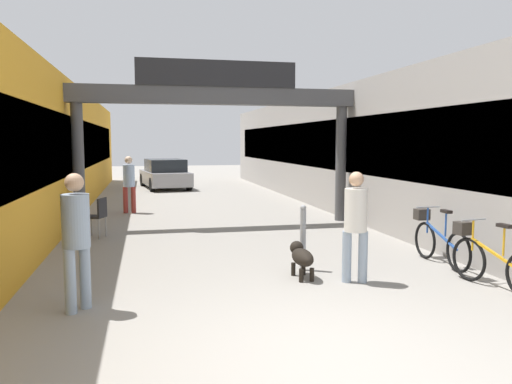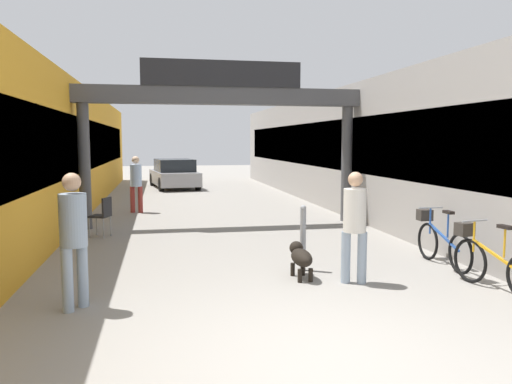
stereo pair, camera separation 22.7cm
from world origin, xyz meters
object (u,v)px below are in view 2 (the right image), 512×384
object	(u,v)px
bollard_post_metal	(303,237)
parked_car_silver	(174,174)
pedestrian_carrying_crate	(136,180)
cafe_chair_black_nearer	(103,213)
pedestrian_companion	(73,232)
pedestrian_with_dog	(355,220)
bicycle_blue_second	(440,240)
dog_on_leash	(300,257)
bicycle_orange_nearest	(491,260)

from	to	relation	value
bollard_post_metal	parked_car_silver	world-z (taller)	parked_car_silver
pedestrian_carrying_crate	parked_car_silver	xyz separation A→B (m)	(1.34, 7.83, -0.33)
pedestrian_carrying_crate	cafe_chair_black_nearer	distance (m)	3.89
cafe_chair_black_nearer	parked_car_silver	size ratio (longest dim) A/B	0.21
pedestrian_companion	pedestrian_carrying_crate	bearing A→B (deg)	87.61
pedestrian_with_dog	pedestrian_carrying_crate	distance (m)	9.06
bicycle_blue_second	bollard_post_metal	size ratio (longest dim) A/B	1.55
dog_on_leash	parked_car_silver	xyz separation A→B (m)	(-1.51, 15.72, 0.31)
pedestrian_with_dog	dog_on_leash	bearing A→B (deg)	148.60
pedestrian_with_dog	parked_car_silver	world-z (taller)	pedestrian_with_dog
bicycle_blue_second	pedestrian_with_dog	bearing A→B (deg)	-157.66
pedestrian_companion	bollard_post_metal	distance (m)	3.65
pedestrian_companion	bicycle_blue_second	xyz separation A→B (m)	(5.81, 1.22, -0.57)
parked_car_silver	bicycle_blue_second	bearing A→B (deg)	-75.06
pedestrian_companion	bicycle_orange_nearest	size ratio (longest dim) A/B	1.04
pedestrian_carrying_crate	dog_on_leash	xyz separation A→B (m)	(2.85, -7.90, -0.64)
bollard_post_metal	pedestrian_carrying_crate	bearing A→B (deg)	112.00
parked_car_silver	pedestrian_companion	bearing A→B (deg)	-95.86
pedestrian_with_dog	parked_car_silver	bearing A→B (deg)	97.83
pedestrian_with_dog	pedestrian_companion	distance (m)	3.95
pedestrian_with_dog	bicycle_blue_second	size ratio (longest dim) A/B	1.00
pedestrian_companion	parked_car_silver	world-z (taller)	pedestrian_companion
pedestrian_with_dog	cafe_chair_black_nearer	xyz separation A→B (m)	(-4.12, 4.50, -0.42)
pedestrian_with_dog	bicycle_orange_nearest	world-z (taller)	pedestrian_with_dog
bicycle_orange_nearest	cafe_chair_black_nearer	world-z (taller)	bicycle_orange_nearest
pedestrian_with_dog	bollard_post_metal	world-z (taller)	pedestrian_with_dog
bicycle_blue_second	cafe_chair_black_nearer	distance (m)	7.06
dog_on_leash	bicycle_blue_second	world-z (taller)	bicycle_blue_second
pedestrian_with_dog	pedestrian_companion	world-z (taller)	pedestrian_companion
pedestrian_companion	parked_car_silver	bearing A→B (deg)	84.14
cafe_chair_black_nearer	parked_car_silver	world-z (taller)	parked_car_silver
bicycle_orange_nearest	cafe_chair_black_nearer	size ratio (longest dim) A/B	1.89
pedestrian_companion	cafe_chair_black_nearer	world-z (taller)	pedestrian_companion
pedestrian_carrying_crate	parked_car_silver	world-z (taller)	pedestrian_carrying_crate
dog_on_leash	bicycle_orange_nearest	bearing A→B (deg)	-24.17
bicycle_orange_nearest	bollard_post_metal	distance (m)	2.82
pedestrian_with_dog	cafe_chair_black_nearer	world-z (taller)	pedestrian_with_dog
bicycle_blue_second	pedestrian_carrying_crate	bearing A→B (deg)	125.77
pedestrian_carrying_crate	bicycle_blue_second	bearing A→B (deg)	-54.23
pedestrian_companion	bollard_post_metal	xyz separation A→B (m)	(3.38, 1.31, -0.45)
pedestrian_with_dog	cafe_chair_black_nearer	bearing A→B (deg)	132.42
pedestrian_companion	bicycle_orange_nearest	world-z (taller)	pedestrian_companion
pedestrian_with_dog	bollard_post_metal	distance (m)	1.10
cafe_chair_black_nearer	bicycle_blue_second	bearing A→B (deg)	-31.88
bicycle_orange_nearest	cafe_chair_black_nearer	distance (m)	7.87
pedestrian_with_dog	pedestrian_carrying_crate	bearing A→B (deg)	113.14
bollard_post_metal	parked_car_silver	xyz separation A→B (m)	(-1.68, 15.29, 0.09)
pedestrian_with_dog	pedestrian_companion	bearing A→B (deg)	-173.53
bollard_post_metal	cafe_chair_black_nearer	distance (m)	5.10
bollard_post_metal	cafe_chair_black_nearer	xyz separation A→B (m)	(-3.57, 3.64, -0.01)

